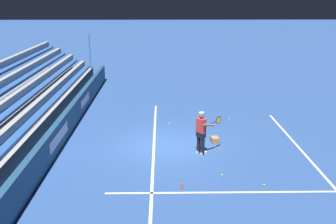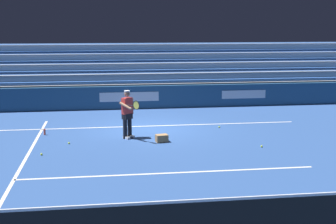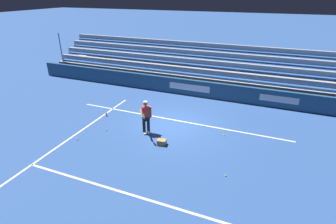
{
  "view_description": "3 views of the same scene",
  "coord_description": "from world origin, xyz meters",
  "px_view_note": "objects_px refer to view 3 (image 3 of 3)",
  "views": [
    {
      "loc": [
        15.37,
        -0.16,
        6.13
      ],
      "look_at": [
        -0.64,
        0.1,
        1.26
      ],
      "focal_mm": 42.0,
      "sensor_mm": 36.0,
      "label": 1
    },
    {
      "loc": [
        1.72,
        17.62,
        4.03
      ],
      "look_at": [
        -0.48,
        1.81,
        0.99
      ],
      "focal_mm": 50.0,
      "sensor_mm": 36.0,
      "label": 2
    },
    {
      "loc": [
        -4.38,
        11.57,
        6.5
      ],
      "look_at": [
        0.33,
        -0.05,
        0.65
      ],
      "focal_mm": 28.0,
      "sensor_mm": 36.0,
      "label": 3
    }
  ],
  "objects_px": {
    "tennis_ball_by_box": "(106,130)",
    "water_bottle": "(106,114)",
    "tennis_ball_far_left": "(224,135)",
    "tennis_player": "(146,117)",
    "ball_box_cardboard": "(162,142)",
    "tennis_ball_near_player": "(226,176)",
    "tennis_ball_stray_back": "(77,139)"
  },
  "relations": [
    {
      "from": "ball_box_cardboard",
      "to": "water_bottle",
      "type": "bearing_deg",
      "value": -21.42
    },
    {
      "from": "tennis_ball_near_player",
      "to": "tennis_ball_by_box",
      "type": "height_order",
      "value": "same"
    },
    {
      "from": "tennis_ball_by_box",
      "to": "tennis_ball_near_player",
      "type": "bearing_deg",
      "value": 168.19
    },
    {
      "from": "tennis_ball_far_left",
      "to": "tennis_ball_near_player",
      "type": "bearing_deg",
      "value": 102.3
    },
    {
      "from": "water_bottle",
      "to": "tennis_ball_stray_back",
      "type": "bearing_deg",
      "value": 94.51
    },
    {
      "from": "tennis_ball_far_left",
      "to": "water_bottle",
      "type": "xyz_separation_m",
      "value": [
        6.64,
        0.28,
        0.08
      ]
    },
    {
      "from": "tennis_ball_stray_back",
      "to": "tennis_ball_by_box",
      "type": "height_order",
      "value": "same"
    },
    {
      "from": "tennis_ball_by_box",
      "to": "water_bottle",
      "type": "height_order",
      "value": "water_bottle"
    },
    {
      "from": "tennis_ball_by_box",
      "to": "water_bottle",
      "type": "distance_m",
      "value": 1.75
    },
    {
      "from": "tennis_player",
      "to": "water_bottle",
      "type": "height_order",
      "value": "tennis_player"
    },
    {
      "from": "ball_box_cardboard",
      "to": "water_bottle",
      "type": "xyz_separation_m",
      "value": [
        4.13,
        -1.62,
        -0.02
      ]
    },
    {
      "from": "ball_box_cardboard",
      "to": "tennis_ball_stray_back",
      "type": "distance_m",
      "value": 4.07
    },
    {
      "from": "tennis_ball_far_left",
      "to": "water_bottle",
      "type": "bearing_deg",
      "value": 2.44
    },
    {
      "from": "tennis_player",
      "to": "tennis_ball_near_player",
      "type": "distance_m",
      "value": 4.77
    },
    {
      "from": "ball_box_cardboard",
      "to": "water_bottle",
      "type": "height_order",
      "value": "ball_box_cardboard"
    },
    {
      "from": "tennis_ball_near_player",
      "to": "tennis_ball_far_left",
      "type": "height_order",
      "value": "same"
    },
    {
      "from": "tennis_ball_near_player",
      "to": "tennis_ball_by_box",
      "type": "xyz_separation_m",
      "value": [
        6.34,
        -1.32,
        0.0
      ]
    },
    {
      "from": "tennis_ball_by_box",
      "to": "water_bottle",
      "type": "bearing_deg",
      "value": -56.36
    },
    {
      "from": "tennis_ball_near_player",
      "to": "water_bottle",
      "type": "height_order",
      "value": "water_bottle"
    },
    {
      "from": "tennis_player",
      "to": "water_bottle",
      "type": "xyz_separation_m",
      "value": [
        3.0,
        -0.93,
        -0.78
      ]
    },
    {
      "from": "tennis_ball_far_left",
      "to": "tennis_ball_by_box",
      "type": "bearing_deg",
      "value": 17.05
    },
    {
      "from": "water_bottle",
      "to": "tennis_ball_far_left",
      "type": "bearing_deg",
      "value": -177.56
    },
    {
      "from": "tennis_ball_stray_back",
      "to": "tennis_ball_by_box",
      "type": "bearing_deg",
      "value": -120.27
    },
    {
      "from": "tennis_ball_stray_back",
      "to": "water_bottle",
      "type": "distance_m",
      "value": 2.76
    },
    {
      "from": "ball_box_cardboard",
      "to": "water_bottle",
      "type": "distance_m",
      "value": 4.43
    },
    {
      "from": "tennis_ball_stray_back",
      "to": "tennis_ball_by_box",
      "type": "relative_size",
      "value": 1.0
    },
    {
      "from": "ball_box_cardboard",
      "to": "tennis_ball_near_player",
      "type": "height_order",
      "value": "ball_box_cardboard"
    },
    {
      "from": "ball_box_cardboard",
      "to": "tennis_ball_far_left",
      "type": "xyz_separation_m",
      "value": [
        -2.51,
        -1.9,
        -0.1
      ]
    },
    {
      "from": "tennis_player",
      "to": "ball_box_cardboard",
      "type": "distance_m",
      "value": 1.53
    },
    {
      "from": "ball_box_cardboard",
      "to": "tennis_ball_near_player",
      "type": "relative_size",
      "value": 6.06
    },
    {
      "from": "tennis_player",
      "to": "water_bottle",
      "type": "relative_size",
      "value": 7.8
    },
    {
      "from": "tennis_ball_far_left",
      "to": "tennis_player",
      "type": "bearing_deg",
      "value": 18.36
    }
  ]
}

